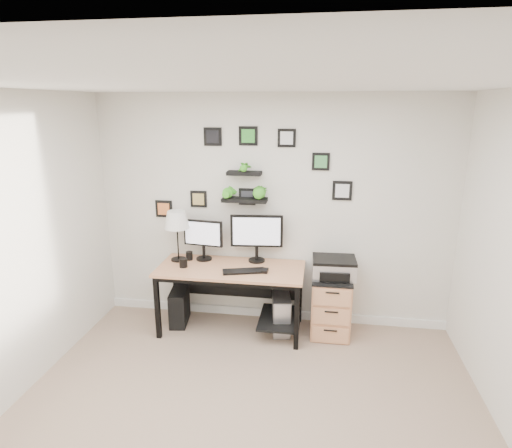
% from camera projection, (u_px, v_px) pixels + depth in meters
% --- Properties ---
extents(room, '(4.00, 4.00, 4.00)m').
position_uv_depth(room, '(271.00, 313.00, 5.15)').
color(room, tan).
rests_on(room, ground).
extents(desk, '(1.60, 0.70, 0.75)m').
position_uv_depth(desk, '(235.00, 277.00, 4.74)').
color(desk, tan).
rests_on(desk, ground).
extents(monitor_left, '(0.46, 0.20, 0.47)m').
position_uv_depth(monitor_left, '(203.00, 237.00, 4.84)').
color(monitor_left, black).
rests_on(monitor_left, desk).
extents(monitor_right, '(0.59, 0.21, 0.54)m').
position_uv_depth(monitor_right, '(257.00, 234.00, 4.77)').
color(monitor_right, black).
rests_on(monitor_right, desk).
extents(keyboard, '(0.47, 0.26, 0.02)m').
position_uv_depth(keyboard, '(244.00, 271.00, 4.54)').
color(keyboard, black).
rests_on(keyboard, desk).
extents(mouse, '(0.07, 0.11, 0.03)m').
position_uv_depth(mouse, '(265.00, 271.00, 4.54)').
color(mouse, black).
rests_on(mouse, desk).
extents(table_lamp, '(0.28, 0.28, 0.58)m').
position_uv_depth(table_lamp, '(177.00, 221.00, 4.78)').
color(table_lamp, black).
rests_on(table_lamp, desk).
extents(mug, '(0.09, 0.09, 0.10)m').
position_uv_depth(mug, '(183.00, 263.00, 4.68)').
color(mug, black).
rests_on(mug, desk).
extents(pen_cup, '(0.08, 0.08, 0.10)m').
position_uv_depth(pen_cup, '(189.00, 256.00, 4.89)').
color(pen_cup, black).
rests_on(pen_cup, desk).
extents(pc_tower_black, '(0.24, 0.43, 0.41)m').
position_uv_depth(pc_tower_black, '(179.00, 306.00, 4.98)').
color(pc_tower_black, black).
rests_on(pc_tower_black, ground).
extents(pc_tower_grey, '(0.25, 0.46, 0.43)m').
position_uv_depth(pc_tower_grey, '(281.00, 313.00, 4.80)').
color(pc_tower_grey, gray).
rests_on(pc_tower_grey, ground).
extents(file_cabinet, '(0.43, 0.53, 0.67)m').
position_uv_depth(file_cabinet, '(331.00, 305.00, 4.72)').
color(file_cabinet, tan).
rests_on(file_cabinet, ground).
extents(printer, '(0.47, 0.39, 0.21)m').
position_uv_depth(printer, '(334.00, 268.00, 4.60)').
color(printer, silver).
rests_on(printer, file_cabinet).
extents(wall_decor, '(2.24, 0.18, 1.05)m').
position_uv_depth(wall_decor, '(247.00, 180.00, 4.69)').
color(wall_decor, black).
rests_on(wall_decor, ground).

